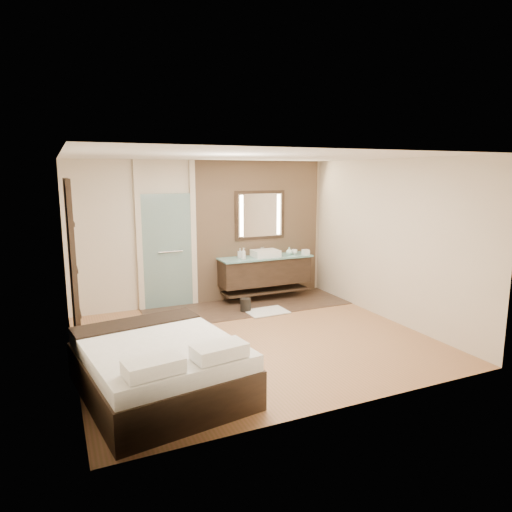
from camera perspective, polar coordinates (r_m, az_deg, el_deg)
name	(u,v)px	position (r m, az deg, el deg)	size (l,w,h in m)	color
floor	(253,339)	(6.98, -0.34, -10.36)	(5.00, 5.00, 0.00)	olive
tile_strip	(248,306)	(8.60, -1.00, -6.29)	(3.80, 1.30, 0.01)	#34241C
stone_wall	(259,230)	(9.07, 0.37, 3.27)	(2.60, 0.08, 2.70)	tan
vanity	(265,271)	(8.93, 1.14, -1.84)	(1.85, 0.55, 0.88)	black
mirror_unit	(260,215)	(8.98, 0.51, 5.13)	(1.06, 0.04, 0.96)	black
frosted_door	(167,246)	(8.49, -11.04, 1.19)	(1.10, 0.12, 2.70)	#AAD7D3
shoji_partition	(73,267)	(6.70, -21.92, -1.25)	(0.06, 1.20, 2.40)	black
bed	(160,366)	(5.41, -11.94, -13.34)	(1.87, 2.20, 0.76)	black
bath_mat	(267,312)	(8.23, 1.37, -6.96)	(0.72, 0.50, 0.02)	silver
waste_bin	(246,305)	(8.26, -1.31, -6.15)	(0.20, 0.20, 0.25)	black
tissue_box	(306,252)	(9.11, 6.22, 0.49)	(0.12, 0.12, 0.10)	white
soap_bottle_a	(243,254)	(8.55, -1.57, 0.30)	(0.08, 0.08, 0.22)	silver
soap_bottle_b	(240,253)	(8.71, -2.00, 0.36)	(0.08, 0.09, 0.19)	#B2B2B2
soap_bottle_c	(289,251)	(9.06, 4.17, 0.63)	(0.12, 0.12, 0.16)	silver
cup	(294,252)	(9.16, 4.82, 0.54)	(0.12, 0.12, 0.09)	white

